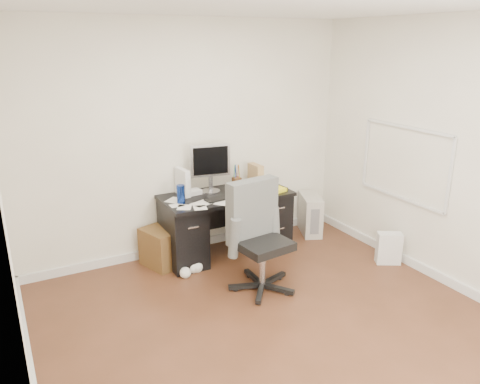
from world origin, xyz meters
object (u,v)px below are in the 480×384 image
object	(u,v)px
lcd_monitor	(210,168)
office_chair	(263,238)
pc_tower	(310,214)
keyboard	(222,198)
desk	(226,222)
wicker_basket	(165,246)

from	to	relation	value
lcd_monitor	office_chair	distance (m)	1.18
office_chair	pc_tower	size ratio (longest dim) A/B	2.21
pc_tower	keyboard	bearing A→B (deg)	-149.07
pc_tower	desk	bearing A→B (deg)	-154.86
desk	keyboard	world-z (taller)	keyboard
lcd_monitor	wicker_basket	xyz separation A→B (m)	(-0.61, -0.06, -0.83)
lcd_monitor	wicker_basket	size ratio (longest dim) A/B	1.35
keyboard	wicker_basket	xyz separation A→B (m)	(-0.62, 0.23, -0.54)
office_chair	pc_tower	xyz separation A→B (m)	(1.32, 0.98, -0.31)
desk	keyboard	size ratio (longest dim) A/B	3.86
lcd_monitor	office_chair	xyz separation A→B (m)	(0.07, -1.08, -0.48)
wicker_basket	office_chair	bearing A→B (deg)	-56.26
lcd_monitor	keyboard	xyz separation A→B (m)	(0.00, -0.28, -0.28)
lcd_monitor	keyboard	bearing A→B (deg)	-79.94
office_chair	pc_tower	world-z (taller)	office_chair
keyboard	office_chair	world-z (taller)	office_chair
office_chair	wicker_basket	bearing A→B (deg)	116.89
pc_tower	wicker_basket	xyz separation A→B (m)	(-2.00, 0.04, -0.04)
lcd_monitor	keyboard	world-z (taller)	lcd_monitor
desk	office_chair	world-z (taller)	office_chair
lcd_monitor	office_chair	size ratio (longest dim) A/B	0.52
lcd_monitor	keyboard	distance (m)	0.40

